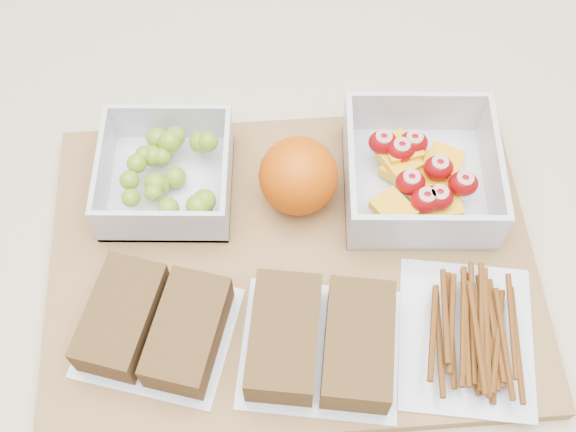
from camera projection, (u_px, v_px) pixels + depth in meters
name	position (u px, v px, depth m)	size (l,w,h in m)	color
counter	(296.00, 385.00, 1.04)	(1.20, 0.90, 0.90)	beige
cutting_board	(292.00, 263.00, 0.63)	(0.42, 0.30, 0.02)	olive
grape_container	(169.00, 173.00, 0.64)	(0.11, 0.11, 0.05)	silver
fruit_container	(419.00, 175.00, 0.64)	(0.13, 0.13, 0.06)	silver
orange	(298.00, 176.00, 0.63)	(0.07, 0.07, 0.07)	#D55005
sandwich_bag_left	(155.00, 325.00, 0.58)	(0.14, 0.13, 0.04)	silver
sandwich_bag_center	(321.00, 341.00, 0.57)	(0.14, 0.12, 0.04)	silver
pretzel_bag	(469.00, 331.00, 0.58)	(0.12, 0.14, 0.03)	silver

